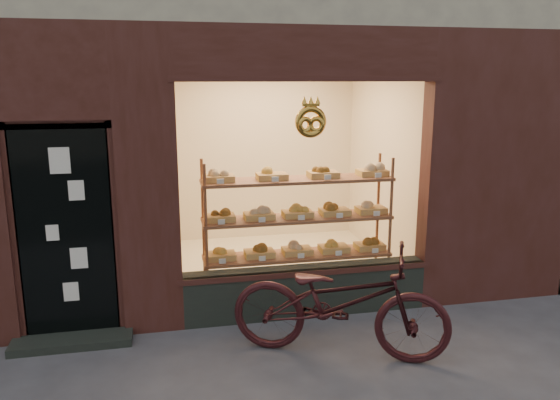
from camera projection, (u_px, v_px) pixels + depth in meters
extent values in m
cube|color=black|center=(306.00, 291.00, 6.07)|extent=(2.70, 0.25, 0.55)
cube|color=black|center=(66.00, 234.00, 5.32)|extent=(0.90, 0.04, 2.15)
cube|color=black|center=(73.00, 341.00, 5.40)|extent=(1.15, 0.35, 0.08)
torus|color=gold|center=(311.00, 122.00, 5.55)|extent=(0.33, 0.07, 0.33)
cube|color=brown|center=(297.00, 295.00, 6.52)|extent=(2.20, 0.45, 0.04)
cube|color=brown|center=(297.00, 255.00, 6.41)|extent=(2.20, 0.45, 0.03)
cube|color=brown|center=(297.00, 218.00, 6.31)|extent=(2.20, 0.45, 0.04)
cube|color=brown|center=(298.00, 180.00, 6.21)|extent=(2.20, 0.45, 0.04)
cylinder|color=brown|center=(206.00, 241.00, 5.94)|extent=(0.04, 0.04, 1.70)
cylinder|color=brown|center=(390.00, 230.00, 6.38)|extent=(0.04, 0.04, 1.70)
cylinder|color=brown|center=(204.00, 231.00, 6.31)|extent=(0.04, 0.04, 1.70)
cylinder|color=brown|center=(377.00, 221.00, 6.75)|extent=(0.04, 0.04, 1.70)
cube|color=#AB7653|center=(221.00, 256.00, 6.21)|extent=(0.34, 0.24, 0.07)
sphere|color=#BF8221|center=(220.00, 249.00, 6.20)|extent=(0.11, 0.11, 0.11)
cube|color=silver|center=(222.00, 261.00, 6.04)|extent=(0.07, 0.01, 0.05)
cube|color=#AB7653|center=(259.00, 253.00, 6.31)|extent=(0.34, 0.24, 0.07)
sphere|color=brown|center=(259.00, 246.00, 6.29)|extent=(0.11, 0.11, 0.11)
cube|color=silver|center=(262.00, 258.00, 6.13)|extent=(0.07, 0.01, 0.05)
cube|color=#AB7653|center=(297.00, 251.00, 6.40)|extent=(0.34, 0.24, 0.07)
sphere|color=tan|center=(297.00, 244.00, 6.38)|extent=(0.11, 0.11, 0.11)
cube|color=silver|center=(301.00, 256.00, 6.22)|extent=(0.07, 0.01, 0.05)
cube|color=#AB7653|center=(334.00, 248.00, 6.49)|extent=(0.34, 0.24, 0.07)
sphere|color=#BF8221|center=(334.00, 242.00, 6.47)|extent=(0.11, 0.11, 0.11)
cube|color=silver|center=(339.00, 253.00, 6.32)|extent=(0.07, 0.01, 0.05)
cube|color=#AB7653|center=(369.00, 246.00, 6.58)|extent=(0.34, 0.24, 0.07)
sphere|color=brown|center=(370.00, 239.00, 6.57)|extent=(0.11, 0.11, 0.11)
cube|color=silver|center=(375.00, 251.00, 6.41)|extent=(0.08, 0.01, 0.05)
cube|color=#AB7653|center=(220.00, 218.00, 6.12)|extent=(0.34, 0.24, 0.07)
sphere|color=brown|center=(219.00, 210.00, 6.10)|extent=(0.11, 0.11, 0.11)
cube|color=silver|center=(221.00, 222.00, 5.94)|extent=(0.07, 0.01, 0.06)
cube|color=#AB7653|center=(259.00, 216.00, 6.21)|extent=(0.34, 0.24, 0.07)
sphere|color=tan|center=(259.00, 209.00, 6.19)|extent=(0.11, 0.11, 0.11)
cube|color=silver|center=(262.00, 220.00, 6.03)|extent=(0.07, 0.01, 0.06)
cube|color=#AB7653|center=(297.00, 214.00, 6.30)|extent=(0.34, 0.24, 0.07)
sphere|color=#BF8221|center=(297.00, 207.00, 6.28)|extent=(0.11, 0.11, 0.11)
cube|color=silver|center=(301.00, 218.00, 6.12)|extent=(0.07, 0.01, 0.06)
cube|color=#AB7653|center=(335.00, 212.00, 6.39)|extent=(0.34, 0.24, 0.07)
sphere|color=brown|center=(335.00, 205.00, 6.37)|extent=(0.11, 0.11, 0.11)
cube|color=silver|center=(340.00, 216.00, 6.22)|extent=(0.07, 0.01, 0.06)
cube|color=#AB7653|center=(371.00, 210.00, 6.49)|extent=(0.34, 0.24, 0.07)
sphere|color=tan|center=(371.00, 203.00, 6.47)|extent=(0.11, 0.11, 0.11)
cube|color=silver|center=(377.00, 214.00, 6.31)|extent=(0.08, 0.01, 0.06)
cube|color=#AB7653|center=(219.00, 178.00, 6.02)|extent=(0.34, 0.24, 0.07)
sphere|color=tan|center=(218.00, 171.00, 6.00)|extent=(0.11, 0.11, 0.11)
cube|color=silver|center=(220.00, 181.00, 5.84)|extent=(0.07, 0.01, 0.06)
cube|color=#AB7653|center=(272.00, 176.00, 6.14)|extent=(0.34, 0.24, 0.07)
sphere|color=#BF8221|center=(272.00, 169.00, 6.12)|extent=(0.11, 0.11, 0.11)
cube|color=silver|center=(275.00, 179.00, 5.96)|extent=(0.08, 0.01, 0.06)
cube|color=#AB7653|center=(323.00, 174.00, 6.26)|extent=(0.34, 0.24, 0.07)
sphere|color=brown|center=(323.00, 167.00, 6.25)|extent=(0.11, 0.11, 0.11)
cube|color=silver|center=(328.00, 177.00, 6.09)|extent=(0.07, 0.01, 0.06)
cube|color=#AB7653|center=(372.00, 173.00, 6.39)|extent=(0.34, 0.24, 0.07)
sphere|color=tan|center=(372.00, 165.00, 6.37)|extent=(0.11, 0.11, 0.11)
cube|color=silver|center=(378.00, 175.00, 6.21)|extent=(0.08, 0.01, 0.06)
imported|color=black|center=(340.00, 302.00, 5.11)|extent=(2.16, 1.48, 1.08)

